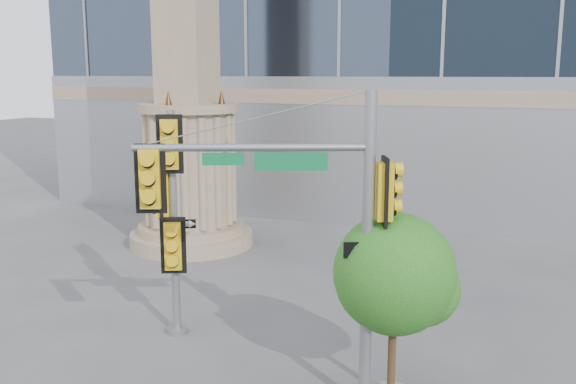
% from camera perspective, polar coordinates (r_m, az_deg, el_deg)
% --- Properties ---
extents(ground, '(120.00, 120.00, 0.00)m').
position_cam_1_polar(ground, '(13.53, -4.62, -16.58)').
color(ground, '#545456').
rests_on(ground, ground).
extents(monument, '(4.40, 4.40, 16.60)m').
position_cam_1_polar(monument, '(22.81, -8.91, 8.83)').
color(monument, gray).
rests_on(monument, ground).
extents(main_signal_pole, '(4.32, 2.06, 5.87)m').
position_cam_1_polar(main_signal_pole, '(11.34, 1.85, -2.33)').
color(main_signal_pole, slate).
rests_on(main_signal_pole, ground).
extents(secondary_signal_pole, '(1.01, 0.73, 5.33)m').
position_cam_1_polar(secondary_signal_pole, '(14.99, -10.44, -1.28)').
color(secondary_signal_pole, slate).
rests_on(secondary_signal_pole, ground).
extents(street_tree, '(2.34, 2.28, 3.64)m').
position_cam_1_polar(street_tree, '(12.18, 9.64, -7.62)').
color(street_tree, gray).
rests_on(street_tree, ground).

